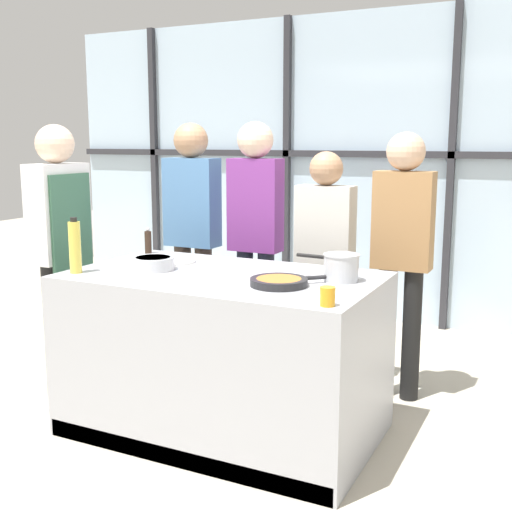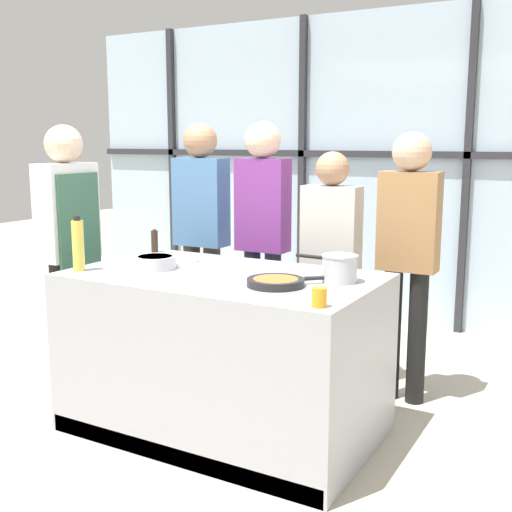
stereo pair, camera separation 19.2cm
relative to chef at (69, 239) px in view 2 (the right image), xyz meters
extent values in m
plane|color=#BCB29E|center=(1.26, -0.08, -1.02)|extent=(18.00, 18.00, 0.00)
cube|color=silver|center=(1.26, 2.61, 0.38)|extent=(6.40, 0.04, 2.80)
cube|color=#2D2D33|center=(1.26, 2.56, 0.52)|extent=(6.40, 0.06, 0.06)
cube|color=#2D2D33|center=(-1.05, 2.56, 0.38)|extent=(0.06, 0.06, 2.80)
cube|color=#2D2D33|center=(0.49, 2.56, 0.38)|extent=(0.06, 0.06, 2.80)
cube|color=#2D2D33|center=(2.02, 2.56, 0.38)|extent=(0.06, 0.06, 2.80)
cube|color=#A8AAB2|center=(1.26, -0.08, -0.55)|extent=(1.73, 1.00, 0.93)
cube|color=black|center=(1.78, -0.08, -0.10)|extent=(0.52, 0.52, 0.01)
cube|color=black|center=(1.26, -0.57, -0.97)|extent=(1.69, 0.03, 0.10)
cylinder|color=#38383D|center=(1.65, -0.21, -0.09)|extent=(0.13, 0.13, 0.01)
cylinder|color=#38383D|center=(1.90, -0.21, -0.09)|extent=(0.13, 0.13, 0.01)
cylinder|color=#38383D|center=(1.65, 0.04, -0.09)|extent=(0.13, 0.13, 0.01)
cylinder|color=#38383D|center=(1.90, 0.04, -0.09)|extent=(0.13, 0.13, 0.01)
cylinder|color=black|center=(-0.01, 0.09, -0.58)|extent=(0.13, 0.13, 0.88)
cylinder|color=black|center=(-0.01, -0.09, -0.58)|extent=(0.13, 0.13, 0.88)
cube|color=white|center=(-0.01, 0.00, 0.18)|extent=(0.19, 0.42, 0.63)
sphere|color=beige|center=(-0.01, 0.00, 0.62)|extent=(0.25, 0.25, 0.25)
cube|color=#38664C|center=(0.10, 0.00, -0.05)|extent=(0.02, 0.36, 0.97)
cylinder|color=#47382D|center=(0.57, 0.85, -0.57)|extent=(0.13, 0.13, 0.89)
cylinder|color=#47382D|center=(0.39, 0.85, -0.57)|extent=(0.13, 0.13, 0.89)
cube|color=#4C7AAD|center=(0.48, 0.85, 0.20)|extent=(0.40, 0.18, 0.64)
sphere|color=tan|center=(0.48, 0.85, 0.65)|extent=(0.25, 0.25, 0.25)
cylinder|color=#232838|center=(1.08, 0.85, -0.57)|extent=(0.12, 0.12, 0.90)
cylinder|color=#232838|center=(0.91, 0.85, -0.57)|extent=(0.12, 0.12, 0.90)
cube|color=#7A3384|center=(1.00, 0.85, 0.20)|extent=(0.37, 0.17, 0.64)
sphere|color=beige|center=(1.00, 0.85, 0.65)|extent=(0.25, 0.25, 0.25)
cylinder|color=#47382D|center=(1.60, 0.85, -0.62)|extent=(0.12, 0.12, 0.80)
cylinder|color=#47382D|center=(1.43, 0.85, -0.62)|extent=(0.12, 0.12, 0.80)
cube|color=beige|center=(1.51, 0.85, 0.07)|extent=(0.38, 0.17, 0.57)
sphere|color=tan|center=(1.51, 0.85, 0.47)|extent=(0.22, 0.22, 0.22)
cylinder|color=black|center=(2.12, 0.85, -0.59)|extent=(0.12, 0.12, 0.86)
cylinder|color=black|center=(1.95, 0.85, -0.59)|extent=(0.12, 0.12, 0.86)
cube|color=#A37547|center=(2.03, 0.85, 0.15)|extent=(0.37, 0.17, 0.62)
sphere|color=#D8AD8C|center=(2.03, 0.85, 0.58)|extent=(0.24, 0.24, 0.24)
cylinder|color=#232326|center=(1.65, -0.21, -0.07)|extent=(0.30, 0.30, 0.04)
cylinder|color=#B26B2D|center=(1.65, -0.21, -0.06)|extent=(0.23, 0.23, 0.01)
cylinder|color=#232326|center=(1.85, -0.02, -0.06)|extent=(0.19, 0.18, 0.02)
cylinder|color=silver|center=(1.90, 0.04, -0.02)|extent=(0.19, 0.19, 0.15)
cylinder|color=silver|center=(1.90, 0.04, 0.05)|extent=(0.19, 0.19, 0.01)
cylinder|color=black|center=(1.73, 0.05, 0.03)|extent=(0.17, 0.03, 0.02)
cylinder|color=white|center=(0.81, 0.09, -0.08)|extent=(0.27, 0.27, 0.01)
cylinder|color=silver|center=(0.83, -0.15, -0.05)|extent=(0.24, 0.24, 0.07)
cylinder|color=#4C4C51|center=(0.83, -0.15, -0.02)|extent=(0.20, 0.20, 0.01)
cylinder|color=#E0CC4C|center=(0.49, -0.41, 0.05)|extent=(0.07, 0.07, 0.29)
cylinder|color=black|center=(0.49, -0.41, 0.21)|extent=(0.04, 0.04, 0.02)
cylinder|color=#332319|center=(0.48, 0.29, -0.02)|extent=(0.04, 0.04, 0.15)
sphere|color=#B2B2B7|center=(0.48, 0.29, 0.07)|extent=(0.03, 0.03, 0.03)
cylinder|color=orange|center=(2.02, -0.48, -0.05)|extent=(0.07, 0.07, 0.09)
camera|label=1|loc=(2.97, -3.15, 0.65)|focal=45.00mm
camera|label=2|loc=(3.14, -3.06, 0.65)|focal=45.00mm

